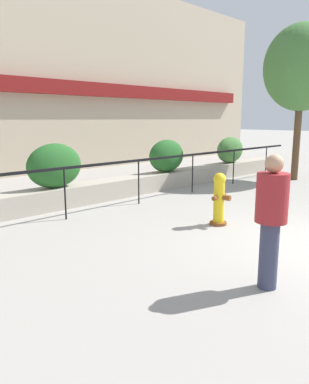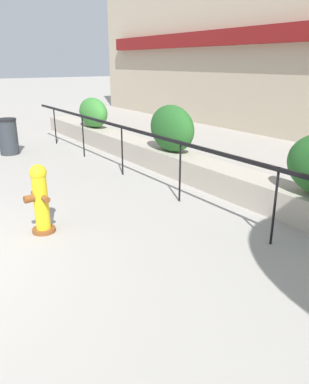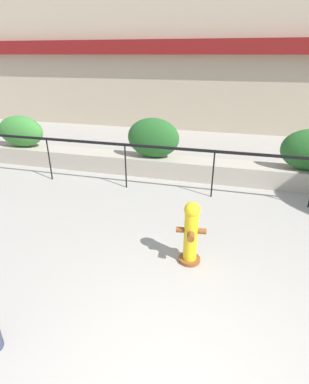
{
  "view_description": "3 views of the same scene",
  "coord_description": "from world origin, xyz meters",
  "px_view_note": "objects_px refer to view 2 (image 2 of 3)",
  "views": [
    {
      "loc": [
        -6.32,
        -2.04,
        2.16
      ],
      "look_at": [
        -0.35,
        3.98,
        0.49
      ],
      "focal_mm": 35.0,
      "sensor_mm": 36.0,
      "label": 1
    },
    {
      "loc": [
        5.21,
        0.74,
        2.5
      ],
      "look_at": [
        0.47,
        4.0,
        0.49
      ],
      "focal_mm": 35.0,
      "sensor_mm": 36.0,
      "label": 2
    },
    {
      "loc": [
        0.34,
        -1.69,
        3.11
      ],
      "look_at": [
        -0.88,
        2.93,
        0.89
      ],
      "focal_mm": 28.0,
      "sensor_mm": 36.0,
      "label": 3
    }
  ],
  "objects_px": {
    "hedge_bush_1": "(172,128)",
    "fire_hydrant": "(40,198)",
    "hedge_bush_0": "(93,113)",
    "trash_bin": "(8,137)"
  },
  "relations": [
    {
      "from": "hedge_bush_1",
      "to": "fire_hydrant",
      "type": "xyz_separation_m",
      "value": [
        1.6,
        -3.68,
        -0.48
      ]
    },
    {
      "from": "hedge_bush_1",
      "to": "fire_hydrant",
      "type": "height_order",
      "value": "hedge_bush_1"
    },
    {
      "from": "hedge_bush_0",
      "to": "fire_hydrant",
      "type": "xyz_separation_m",
      "value": [
        5.78,
        -3.68,
        -0.41
      ]
    },
    {
      "from": "fire_hydrant",
      "to": "hedge_bush_1",
      "type": "bearing_deg",
      "value": 113.54
    },
    {
      "from": "hedge_bush_0",
      "to": "trash_bin",
      "type": "bearing_deg",
      "value": -87.33
    },
    {
      "from": "hedge_bush_0",
      "to": "fire_hydrant",
      "type": "bearing_deg",
      "value": -32.48
    },
    {
      "from": "fire_hydrant",
      "to": "trash_bin",
      "type": "relative_size",
      "value": 1.07
    },
    {
      "from": "hedge_bush_0",
      "to": "hedge_bush_1",
      "type": "relative_size",
      "value": 1.03
    },
    {
      "from": "hedge_bush_0",
      "to": "hedge_bush_1",
      "type": "height_order",
      "value": "hedge_bush_1"
    },
    {
      "from": "hedge_bush_0",
      "to": "hedge_bush_1",
      "type": "distance_m",
      "value": 4.17
    }
  ]
}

